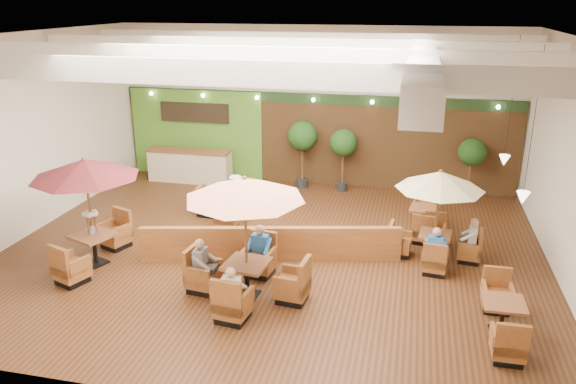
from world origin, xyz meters
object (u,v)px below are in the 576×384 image
(table_1, at_px, (245,217))
(diner_0, at_px, (232,288))
(table_5, at_px, (423,219))
(diner_2, at_px, (202,260))
(table_0, at_px, (87,184))
(table_4, at_px, (502,318))
(table_2, at_px, (439,198))
(diner_4, at_px, (471,235))
(table_3, at_px, (229,203))
(booth_divider, at_px, (270,244))
(topiary_0, at_px, (303,139))
(diner_3, at_px, (436,245))
(topiary_2, at_px, (472,155))
(diner_1, at_px, (259,246))
(service_counter, at_px, (190,166))
(topiary_1, at_px, (343,145))

(table_1, height_order, diner_0, table_1)
(table_5, distance_m, diner_2, 6.81)
(table_0, bearing_deg, table_4, 14.75)
(table_2, distance_m, table_5, 2.26)
(diner_4, bearing_deg, diner_2, 124.26)
(table_3, bearing_deg, booth_divider, -51.20)
(table_5, relative_size, topiary_0, 1.01)
(booth_divider, xyz_separation_m, topiary_0, (-0.37, 5.89, 1.32))
(booth_divider, distance_m, diner_0, 2.89)
(diner_2, height_order, diner_3, diner_2)
(table_5, height_order, diner_4, diner_4)
(booth_divider, bearing_deg, topiary_2, 35.45)
(diner_1, xyz_separation_m, diner_4, (4.99, 1.87, -0.03))
(table_1, height_order, topiary_0, table_1)
(diner_3, bearing_deg, diner_1, -152.87)
(table_1, height_order, diner_1, table_1)
(topiary_2, height_order, diner_2, topiary_2)
(table_1, distance_m, diner_4, 5.89)
(service_counter, height_order, booth_divider, service_counter)
(booth_divider, height_order, table_0, table_0)
(diner_1, bearing_deg, booth_divider, -88.01)
(table_4, xyz_separation_m, diner_2, (-6.41, 0.31, 0.42))
(table_0, distance_m, diner_4, 9.54)
(service_counter, distance_m, diner_3, 10.16)
(table_0, height_order, topiary_2, table_0)
(topiary_2, bearing_deg, booth_divider, -131.60)
(table_3, distance_m, diner_0, 5.83)
(topiary_1, relative_size, diner_3, 2.85)
(table_2, bearing_deg, table_0, -158.69)
(diner_1, relative_size, diner_3, 1.06)
(table_0, distance_m, diner_1, 4.41)
(table_2, bearing_deg, diner_3, -83.72)
(table_1, bearing_deg, diner_3, 33.04)
(booth_divider, bearing_deg, table_0, -177.69)
(service_counter, bearing_deg, diner_3, -32.70)
(diner_3, bearing_deg, booth_divider, -163.70)
(topiary_2, relative_size, diner_2, 2.55)
(service_counter, relative_size, topiary_0, 1.26)
(table_3, bearing_deg, topiary_0, 65.43)
(table_1, bearing_deg, table_4, 3.36)
(topiary_1, xyz_separation_m, diner_2, (-2.14, -7.72, -0.86))
(booth_divider, bearing_deg, diner_1, -107.57)
(table_3, distance_m, diner_1, 3.94)
(table_1, distance_m, diner_0, 1.56)
(table_0, height_order, table_4, table_0)
(topiary_0, bearing_deg, booth_divider, -86.38)
(table_5, distance_m, diner_4, 2.18)
(table_2, height_order, diner_2, table_2)
(table_1, height_order, diner_4, table_1)
(topiary_1, height_order, topiary_2, topiary_1)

